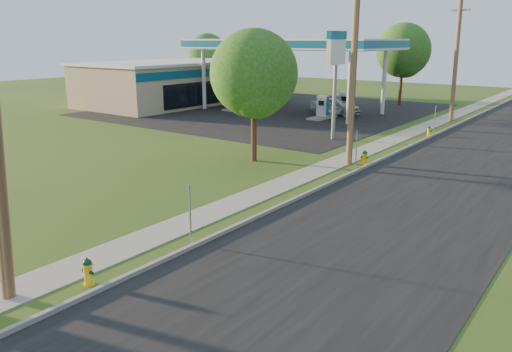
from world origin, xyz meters
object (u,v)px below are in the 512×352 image
(hydrant_mid, at_px, (365,158))
(car_silver, at_px, (335,106))
(utility_pole_far, at_px, (456,60))
(fuel_pump_sw, at_px, (263,98))
(fuel_pump_ne, at_px, (323,110))
(utility_pole_mid, at_px, (354,68))
(tree_lot, at_px, (404,52))
(tree_verge, at_px, (255,77))
(fuel_pump_se, at_px, (345,105))
(hydrant_near, at_px, (88,272))
(hydrant_far, at_px, (429,131))
(price_pylon, at_px, (336,54))
(tree_back, at_px, (208,54))
(fuel_pump_nw, at_px, (238,102))

(hydrant_mid, height_order, car_silver, car_silver)
(utility_pole_far, relative_size, fuel_pump_sw, 2.97)
(fuel_pump_ne, bearing_deg, utility_pole_mid, -55.60)
(tree_lot, distance_m, hydrant_mid, 26.76)
(utility_pole_far, xyz_separation_m, tree_verge, (-4.34, -20.49, -0.35))
(utility_pole_far, distance_m, tree_lot, 10.22)
(fuel_pump_se, bearing_deg, hydrant_near, -74.20)
(fuel_pump_se, distance_m, hydrant_near, 34.69)
(utility_pole_far, distance_m, hydrant_far, 8.81)
(car_silver, bearing_deg, price_pylon, -153.53)
(fuel_pump_ne, relative_size, hydrant_near, 4.10)
(fuel_pump_ne, distance_m, tree_verge, 16.57)
(tree_back, bearing_deg, tree_verge, -44.35)
(fuel_pump_sw, height_order, hydrant_mid, fuel_pump_sw)
(hydrant_near, bearing_deg, fuel_pump_sw, 118.93)
(hydrant_mid, bearing_deg, hydrant_near, -90.73)
(fuel_pump_ne, bearing_deg, hydrant_mid, -52.83)
(fuel_pump_sw, bearing_deg, utility_pole_far, 3.20)
(utility_pole_mid, distance_m, fuel_pump_sw, 25.05)
(car_silver, bearing_deg, fuel_pump_nw, 105.16)
(fuel_pump_ne, height_order, hydrant_far, fuel_pump_ne)
(price_pylon, distance_m, hydrant_near, 22.89)
(fuel_pump_ne, relative_size, tree_verge, 0.46)
(price_pylon, relative_size, tree_back, 0.96)
(fuel_pump_nw, relative_size, hydrant_near, 4.10)
(fuel_pump_se, height_order, tree_back, tree_back)
(tree_lot, bearing_deg, tree_verge, -84.52)
(fuel_pump_nw, bearing_deg, utility_pole_mid, -35.99)
(tree_verge, relative_size, tree_lot, 0.87)
(hydrant_mid, bearing_deg, tree_verge, -151.64)
(hydrant_mid, bearing_deg, fuel_pump_ne, 127.17)
(utility_pole_mid, height_order, hydrant_far, utility_pole_mid)
(fuel_pump_sw, relative_size, fuel_pump_se, 1.00)
(fuel_pump_nw, distance_m, fuel_pump_sw, 4.00)
(utility_pole_mid, relative_size, utility_pole_far, 1.03)
(price_pylon, bearing_deg, hydrant_near, -78.51)
(tree_verge, bearing_deg, hydrant_near, -70.62)
(fuel_pump_ne, xyz_separation_m, price_pylon, (5.00, -7.50, 4.71))
(utility_pole_mid, height_order, car_silver, utility_pole_mid)
(car_silver, bearing_deg, tree_back, 68.55)
(tree_back, height_order, hydrant_near, tree_back)
(tree_back, xyz_separation_m, hydrant_far, (32.07, -13.43, -4.26))
(tree_back, xyz_separation_m, car_silver, (22.22, -8.34, -3.85))
(tree_back, distance_m, hydrant_mid, 40.04)
(fuel_pump_sw, bearing_deg, tree_lot, 37.74)
(tree_back, height_order, hydrant_mid, tree_back)
(fuel_pump_ne, bearing_deg, utility_pole_far, 29.33)
(tree_verge, bearing_deg, tree_lot, 95.48)
(fuel_pump_nw, bearing_deg, tree_verge, -48.80)
(tree_back, bearing_deg, hydrant_near, -51.65)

